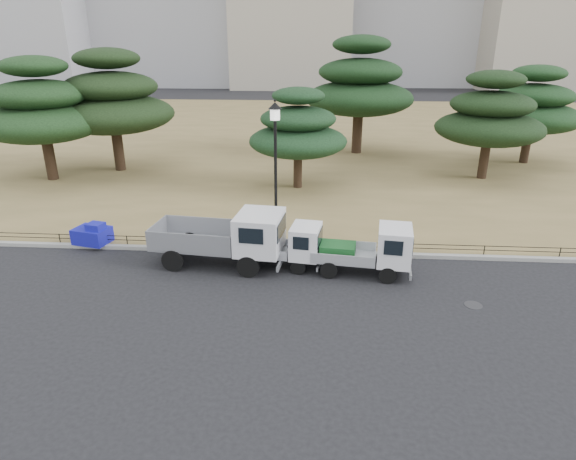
# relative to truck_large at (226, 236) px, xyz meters

# --- Properties ---
(ground) EXTENTS (220.00, 220.00, 0.00)m
(ground) POSITION_rel_truck_large_xyz_m (2.38, -1.40, -1.23)
(ground) COLOR black
(lawn) EXTENTS (120.00, 56.00, 0.15)m
(lawn) POSITION_rel_truck_large_xyz_m (2.38, 29.20, -1.16)
(lawn) COLOR olive
(lawn) RESTS_ON ground
(curb) EXTENTS (120.00, 0.25, 0.16)m
(curb) POSITION_rel_truck_large_xyz_m (2.38, 1.20, -1.15)
(curb) COLOR gray
(curb) RESTS_ON ground
(truck_large) EXTENTS (5.27, 2.53, 2.22)m
(truck_large) POSITION_rel_truck_large_xyz_m (0.00, 0.00, 0.00)
(truck_large) COLOR black
(truck_large) RESTS_ON ground
(truck_kei_front) EXTENTS (3.45, 1.83, 1.74)m
(truck_kei_front) POSITION_rel_truck_large_xyz_m (2.32, 0.05, -0.37)
(truck_kei_front) COLOR black
(truck_kei_front) RESTS_ON ground
(truck_kei_rear) EXTENTS (3.83, 1.99, 1.92)m
(truck_kei_rear) POSITION_rel_truck_large_xyz_m (5.54, -0.38, -0.28)
(truck_kei_rear) COLOR black
(truck_kei_rear) RESTS_ON ground
(street_lamp) EXTENTS (0.54, 0.54, 6.01)m
(street_lamp) POSITION_rel_truck_large_xyz_m (1.82, 1.50, 2.98)
(street_lamp) COLOR black
(street_lamp) RESTS_ON lawn
(pipe_fence) EXTENTS (38.00, 0.04, 0.40)m
(pipe_fence) POSITION_rel_truck_large_xyz_m (2.38, 1.35, -0.79)
(pipe_fence) COLOR black
(pipe_fence) RESTS_ON lawn
(tarp_pile) EXTENTS (1.63, 1.35, 0.96)m
(tarp_pile) POSITION_rel_truck_large_xyz_m (-6.15, 1.43, -0.70)
(tarp_pile) COLOR #1617B1
(tarp_pile) RESTS_ON lawn
(manhole) EXTENTS (0.60, 0.60, 0.01)m
(manhole) POSITION_rel_truck_large_xyz_m (8.88, -2.60, -1.23)
(manhole) COLOR #2D2D30
(manhole) RESTS_ON ground
(pine_west_far) EXTENTS (7.37, 7.37, 7.45)m
(pine_west_far) POSITION_rel_truck_large_xyz_m (-13.40, 11.41, 3.22)
(pine_west_far) COLOR black
(pine_west_far) RESTS_ON lawn
(pine_west_near) EXTENTS (7.86, 7.86, 7.86)m
(pine_west_near) POSITION_rel_truck_large_xyz_m (-10.06, 14.09, 3.45)
(pine_west_near) COLOR black
(pine_west_near) RESTS_ON lawn
(pine_center_left) EXTENTS (5.72, 5.72, 5.81)m
(pine_center_left) POSITION_rel_truck_large_xyz_m (2.24, 10.71, 2.27)
(pine_center_left) COLOR black
(pine_center_left) RESTS_ON lawn
(pine_center_right) EXTENTS (8.18, 8.18, 8.68)m
(pine_center_right) POSITION_rel_truck_large_xyz_m (6.35, 20.79, 3.95)
(pine_center_right) COLOR black
(pine_center_right) RESTS_ON lawn
(pine_east_near) EXTENTS (6.55, 6.55, 6.62)m
(pine_east_near) POSITION_rel_truck_large_xyz_m (13.92, 13.65, 2.74)
(pine_east_near) COLOR black
(pine_east_near) RESTS_ON lawn
(pine_east_far) EXTENTS (6.71, 6.71, 6.74)m
(pine_east_far) POSITION_rel_truck_large_xyz_m (18.25, 18.23, 2.81)
(pine_east_far) COLOR black
(pine_east_far) RESTS_ON lawn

